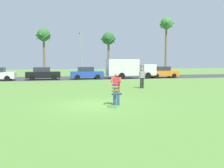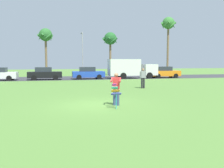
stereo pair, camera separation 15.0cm
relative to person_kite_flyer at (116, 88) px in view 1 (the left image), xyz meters
name	(u,v)px [view 1 (the left image)]	position (x,y,z in m)	size (l,w,h in m)	color
ground_plane	(98,105)	(-0.95, 0.38, -0.95)	(120.00, 120.00, 0.00)	#568438
road_strip	(71,78)	(-0.95, 21.68, -0.95)	(120.00, 8.00, 0.01)	#38383D
person_kite_flyer	(116,88)	(0.00, 0.00, 0.00)	(0.68, 0.75, 1.73)	#384772
kite_held	(116,92)	(-0.22, -0.77, -0.12)	(0.51, 0.63, 1.21)	#D83399
parked_car_black	(43,74)	(-4.64, 19.28, -0.18)	(4.24, 1.91, 1.60)	black
parked_car_blue	(87,73)	(0.90, 19.28, -0.18)	(4.20, 1.84, 1.60)	#2347B7
parked_truck_white_box	(128,68)	(6.64, 19.28, 0.46)	(6.70, 2.12, 2.62)	silver
parked_car_orange	(163,72)	(11.79, 19.28, -0.18)	(4.25, 1.93, 1.60)	orange
palm_tree_right_near	(44,37)	(-4.82, 28.92, 5.40)	(2.58, 2.71, 7.71)	brown
palm_tree_centre_far	(108,40)	(5.83, 28.07, 4.98)	(2.58, 2.71, 7.26)	brown
palm_tree_far_left	(166,26)	(16.14, 27.41, 7.58)	(2.58, 2.71, 10.08)	brown
streetlight_pole	(81,51)	(0.90, 26.27, 3.05)	(0.24, 1.65, 7.00)	#9E9EA3
person_walker_near	(142,78)	(4.20, 7.39, -0.02)	(0.57, 0.25, 1.73)	#26262B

